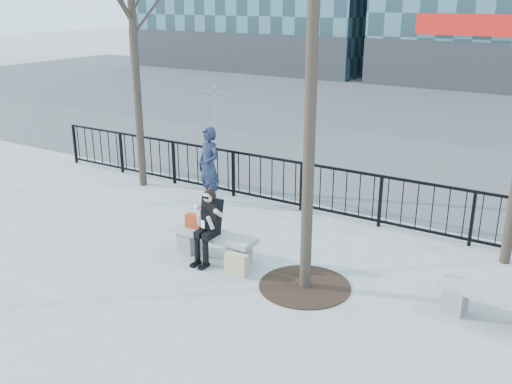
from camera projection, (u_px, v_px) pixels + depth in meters
The scene contains 11 objects.
ground at pixel (214, 258), 10.32m from camera, with size 120.00×120.00×0.00m, color gray.
street_surface at pixel (439, 117), 22.36m from camera, with size 60.00×23.00×0.01m, color #474747.
railing at pixel (293, 185), 12.55m from camera, with size 14.00×0.06×1.10m.
tree_grate at pixel (305, 286), 9.29m from camera, with size 1.50×1.50×0.02m, color black.
bench_main at pixel (214, 242), 10.22m from camera, with size 1.65×0.46×0.49m.
bench_second at pixel (492, 304), 8.23m from camera, with size 1.51×0.42×0.45m.
seated_woman at pixel (208, 226), 9.98m from camera, with size 0.50×0.64×1.34m.
handbag at pixel (194, 221), 10.36m from camera, with size 0.30×0.14×0.25m, color #B83316.
shopping_bag at pixel (236, 265), 9.62m from camera, with size 0.41×0.15×0.39m, color beige.
standing_man at pixel (209, 166), 12.81m from camera, with size 0.64×0.42×1.76m, color black.
vendor_umbrella at pixel (214, 112), 18.78m from camera, with size 1.94×1.98×1.78m, color yellow.
Camera 1 is at (5.61, -7.55, 4.48)m, focal length 40.00 mm.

